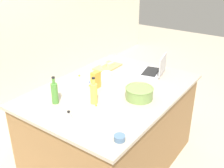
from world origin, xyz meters
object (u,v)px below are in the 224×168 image
Objects in this scene: bottle_olive at (55,93)px; cutting_board at (108,67)px; kitchen_timer at (69,116)px; bottle_oil at (94,93)px; ramekin_small at (107,75)px; laptop at (155,70)px; mixing_bowl_large at (139,93)px; candy_bag at (96,80)px; ramekin_medium at (120,138)px; butter_stick_left at (111,64)px; butter_stick_right at (104,65)px.

bottle_olive is 0.96m from cutting_board.
cutting_board is at bearing 20.60° from kitchen_timer.
bottle_oil is at bearing -55.05° from bottle_olive.
kitchen_timer is at bearing -163.57° from ramekin_small.
bottle_oil reaches higher than kitchen_timer.
ramekin_small is at bearing 135.00° from laptop.
candy_bag is (-0.05, 0.46, 0.03)m from mixing_bowl_large.
ramekin_small reaches higher than ramekin_medium.
laptop reaches higher than ramekin_medium.
mixing_bowl_large reaches higher than cutting_board.
bottle_olive is (-0.50, 0.57, 0.04)m from mixing_bowl_large.
laptop is 0.53m from butter_stick_left.
bottle_oil reaches higher than ramekin_medium.
mixing_bowl_large is at bearing -43.36° from bottle_oil.
butter_stick_right is (0.41, 0.71, -0.02)m from mixing_bowl_large.
laptop is at bearing -73.81° from cutting_board.
bottle_olive is at bearing 159.19° from laptop.
cutting_board is at bearing -26.32° from butter_stick_right.
mixing_bowl_large is at bearing -48.65° from bottle_olive.
bottle_oil is 0.58m from ramekin_medium.
bottle_olive is 1.02× the size of bottle_oil.
bottle_oil is 2.99× the size of ramekin_medium.
mixing_bowl_large is 0.58m from ramekin_small.
bottle_olive is at bearing 131.35° from mixing_bowl_large.
mixing_bowl_large reaches higher than ramekin_medium.
mixing_bowl_large reaches higher than butter_stick_left.
mixing_bowl_large reaches higher than butter_stick_right.
ramekin_small is (-0.38, 0.38, -0.02)m from laptop.
kitchen_timer reaches higher than butter_stick_right.
cutting_board is 0.05m from butter_stick_left.
ramekin_medium is at bearing -89.10° from kitchen_timer.
butter_stick_left is at bearing 26.61° from ramekin_small.
bottle_olive is 3.04× the size of ramekin_medium.
ramekin_small is at bearing 67.26° from mixing_bowl_large.
butter_stick_right is 1.12m from kitchen_timer.
kitchen_timer is (-1.23, 0.13, -0.01)m from laptop.
bottle_olive is at bearing -174.38° from butter_stick_left.
butter_stick_left is (0.03, -0.02, 0.03)m from cutting_board.
candy_bag is (0.58, 0.18, 0.05)m from kitchen_timer.
bottle_olive is 0.78m from ramekin_medium.
laptop is 0.62m from mixing_bowl_large.
laptop is at bearing 15.77° from ramekin_medium.
bottle_olive reaches higher than butter_stick_right.
butter_stick_right reaches higher than cutting_board.
ramekin_medium is (-1.10, -0.86, -0.02)m from butter_stick_left.
butter_stick_left is at bearing 18.97° from kitchen_timer.
bottle_olive reaches higher than mixing_bowl_large.
cutting_board is 1.39m from ramekin_medium.
bottle_olive is at bearing 65.83° from kitchen_timer.
ramekin_small is (0.22, 0.53, -0.03)m from mixing_bowl_large.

